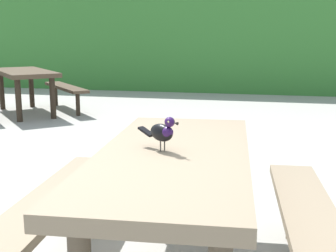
{
  "coord_description": "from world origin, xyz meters",
  "views": [
    {
      "loc": [
        0.86,
        -1.96,
        1.32
      ],
      "look_at": [
        0.34,
        0.35,
        0.84
      ],
      "focal_mm": 47.85,
      "sensor_mm": 36.0,
      "label": 1
    }
  ],
  "objects": [
    {
      "name": "picnic_table_mid_left",
      "position": [
        -3.18,
        4.9,
        0.56
      ],
      "size": [
        2.39,
        2.4,
        0.74
      ],
      "color": "#473828",
      "rests_on": "ground"
    },
    {
      "name": "picnic_table_foreground",
      "position": [
        0.39,
        0.21,
        0.56
      ],
      "size": [
        1.8,
        1.85,
        0.74
      ],
      "color": "#84725B",
      "rests_on": "ground"
    },
    {
      "name": "hedge_wall",
      "position": [
        0.0,
        9.27,
        1.16
      ],
      "size": [
        28.0,
        1.89,
        2.31
      ],
      "primitive_type": "cube",
      "color": "#387A33",
      "rests_on": "ground"
    },
    {
      "name": "bird_grackle",
      "position": [
        0.34,
        0.19,
        0.84
      ],
      "size": [
        0.25,
        0.18,
        0.18
      ],
      "color": "black",
      "rests_on": "picnic_table_foreground"
    }
  ]
}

